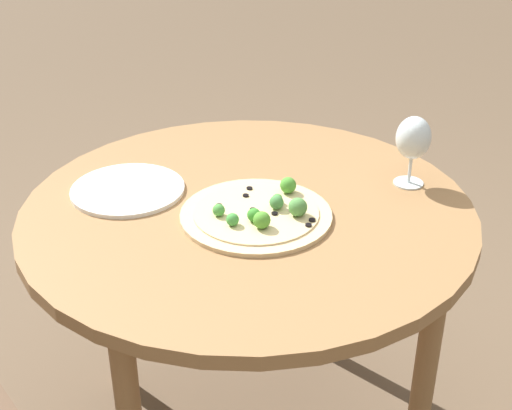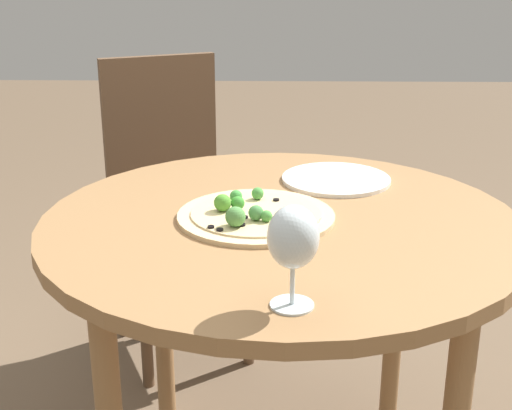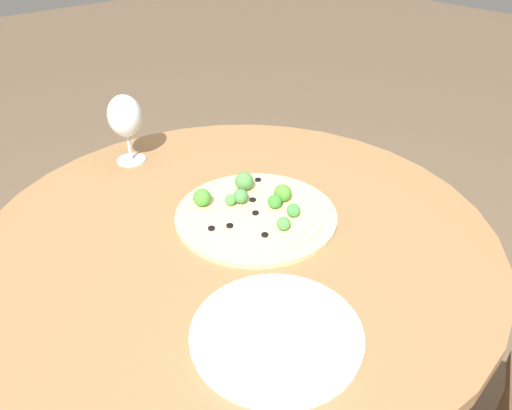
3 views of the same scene
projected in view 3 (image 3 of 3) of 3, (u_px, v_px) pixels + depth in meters
name	position (u px, v px, depth m)	size (l,w,h in m)	color
dining_table	(239.00, 260.00, 1.05)	(1.03, 1.03, 0.75)	olive
pizza	(255.00, 211.00, 1.04)	(0.34, 0.34, 0.06)	#DBBC89
wine_glass	(125.00, 117.00, 1.19)	(0.08, 0.08, 0.17)	silver
plate_near	(276.00, 334.00, 0.77)	(0.27, 0.27, 0.01)	white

